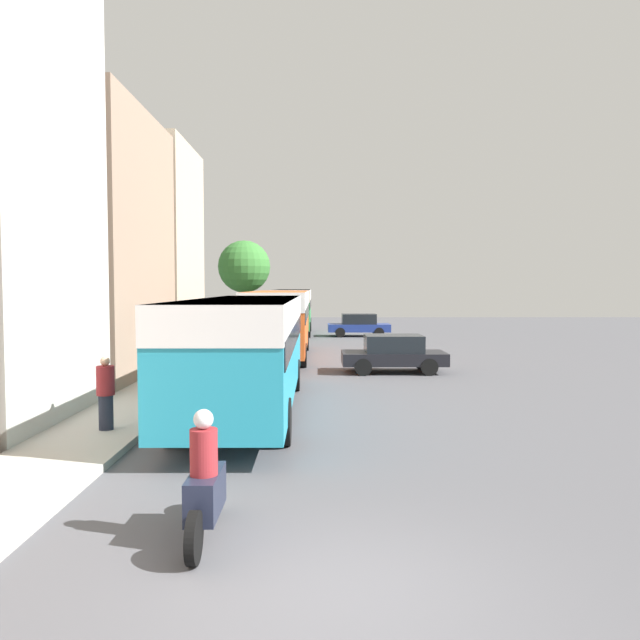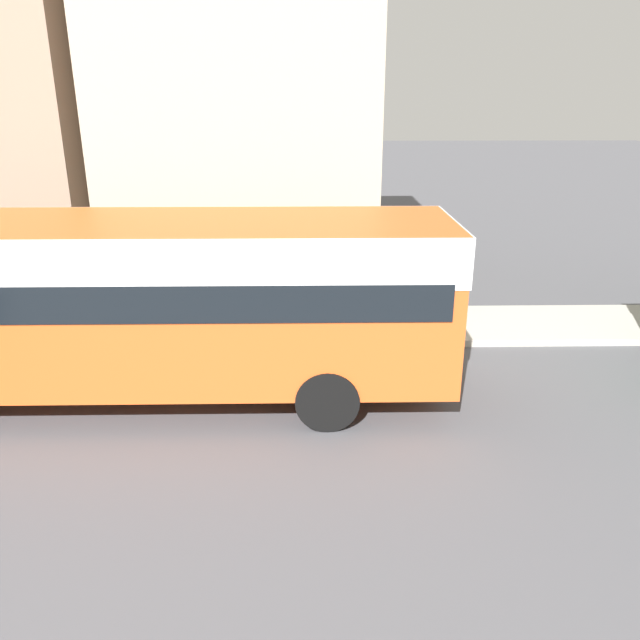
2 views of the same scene
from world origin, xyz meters
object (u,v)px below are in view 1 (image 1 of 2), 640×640
at_px(bus_third_in_line, 293,305).
at_px(pedestrian_near_curb, 106,393).
at_px(motorcycle_behind_lead, 205,487).
at_px(car_crossing, 393,353).
at_px(car_far_curb, 359,325).
at_px(bus_following, 279,315).
at_px(bus_lead, 246,339).
at_px(pedestrian_walking_away, 205,332).

relative_size(bus_third_in_line, pedestrian_near_curb, 5.61).
relative_size(motorcycle_behind_lead, car_crossing, 0.56).
xyz_separation_m(bus_third_in_line, car_far_curb, (4.45, -1.87, -1.22)).
bearing_deg(bus_following, pedestrian_near_curb, -101.03).
distance_m(bus_following, pedestrian_near_curb, 15.34).
height_order(bus_lead, motorcycle_behind_lead, bus_lead).
bearing_deg(pedestrian_walking_away, bus_third_in_line, 74.30).
relative_size(motorcycle_behind_lead, pedestrian_walking_away, 1.21).
distance_m(car_crossing, pedestrian_near_curb, 12.71).
xyz_separation_m(bus_following, bus_third_in_line, (0.06, 14.33, -0.00)).
distance_m(bus_lead, car_far_curb, 25.35).
distance_m(motorcycle_behind_lead, car_far_curb, 33.36).
xyz_separation_m(motorcycle_behind_lead, pedestrian_near_curb, (-3.19, 5.61, 0.29)).
distance_m(bus_following, pedestrian_walking_away, 3.92).
distance_m(bus_lead, pedestrian_near_curb, 3.94).
bearing_deg(motorcycle_behind_lead, bus_third_in_line, 90.32).
xyz_separation_m(bus_third_in_line, pedestrian_near_curb, (-2.99, -29.36, -1.02)).
xyz_separation_m(motorcycle_behind_lead, car_far_curb, (4.26, 33.09, 0.09)).
height_order(bus_lead, car_far_curb, bus_lead).
xyz_separation_m(bus_following, car_crossing, (4.68, -4.85, -1.24)).
height_order(bus_lead, car_crossing, bus_lead).
xyz_separation_m(bus_lead, motorcycle_behind_lead, (0.38, -8.19, -1.26)).
bearing_deg(motorcycle_behind_lead, pedestrian_walking_away, 100.10).
distance_m(pedestrian_near_curb, pedestrian_walking_away, 16.24).
relative_size(bus_following, pedestrian_walking_away, 5.85).
relative_size(bus_lead, motorcycle_behind_lead, 4.93).
relative_size(bus_following, pedestrian_near_curb, 6.67).
distance_m(bus_following, motorcycle_behind_lead, 20.68).
bearing_deg(car_far_curb, car_crossing, -179.47).
relative_size(bus_following, car_crossing, 2.73).
relative_size(bus_lead, bus_third_in_line, 1.21).
bearing_deg(car_far_curb, bus_lead, 169.45).
bearing_deg(car_far_curb, motorcycle_behind_lead, 172.67).
xyz_separation_m(car_crossing, car_far_curb, (-0.16, 17.31, 0.02)).
xyz_separation_m(car_far_curb, pedestrian_walking_away, (-8.15, -11.26, 0.33)).
relative_size(car_crossing, car_far_curb, 0.97).
relative_size(bus_third_in_line, car_far_curb, 2.23).
height_order(car_far_curb, pedestrian_walking_away, pedestrian_walking_away).
bearing_deg(pedestrian_walking_away, motorcycle_behind_lead, -79.90).
xyz_separation_m(bus_third_in_line, car_crossing, (4.61, -19.18, -1.24)).
xyz_separation_m(bus_third_in_line, motorcycle_behind_lead, (0.20, -34.96, -1.31)).
bearing_deg(bus_following, bus_lead, -90.55).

